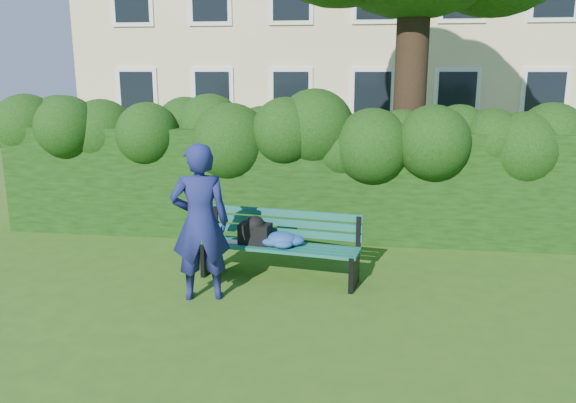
# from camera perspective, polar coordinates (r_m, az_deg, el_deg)

# --- Properties ---
(ground) EXTENTS (80.00, 80.00, 0.00)m
(ground) POSITION_cam_1_polar(r_m,az_deg,el_deg) (7.47, -0.63, -8.16)
(ground) COLOR #315919
(ground) RESTS_ON ground
(hedge) EXTENTS (10.00, 1.00, 1.80)m
(hedge) POSITION_cam_1_polar(r_m,az_deg,el_deg) (9.32, 1.34, 1.93)
(hedge) COLOR black
(hedge) RESTS_ON ground
(park_bench) EXTENTS (2.16, 0.86, 0.89)m
(park_bench) POSITION_cam_1_polar(r_m,az_deg,el_deg) (7.46, -1.21, -4.08)
(park_bench) COLOR #0F4F48
(park_bench) RESTS_ON ground
(man_reading) EXTENTS (0.79, 0.62, 1.91)m
(man_reading) POSITION_cam_1_polar(r_m,az_deg,el_deg) (6.76, -8.91, -2.12)
(man_reading) COLOR navy
(man_reading) RESTS_ON ground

